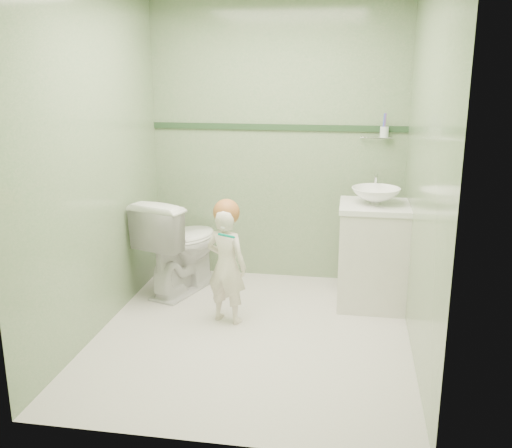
# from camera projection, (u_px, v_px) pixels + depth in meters

# --- Properties ---
(ground) EXTENTS (2.50, 2.50, 0.00)m
(ground) POSITION_uv_depth(u_px,v_px,m) (253.00, 334.00, 4.13)
(ground) COLOR beige
(ground) RESTS_ON ground
(room_shell) EXTENTS (2.50, 2.54, 2.40)m
(room_shell) POSITION_uv_depth(u_px,v_px,m) (252.00, 169.00, 3.81)
(room_shell) COLOR gray
(room_shell) RESTS_ON ground
(trim_stripe) EXTENTS (2.20, 0.02, 0.05)m
(trim_stripe) POSITION_uv_depth(u_px,v_px,m) (277.00, 127.00, 4.95)
(trim_stripe) COLOR #274327
(trim_stripe) RESTS_ON room_shell
(vanity) EXTENTS (0.52, 0.50, 0.80)m
(vanity) POSITION_uv_depth(u_px,v_px,m) (372.00, 257.00, 4.55)
(vanity) COLOR silver
(vanity) RESTS_ON ground
(counter) EXTENTS (0.54, 0.52, 0.04)m
(counter) POSITION_uv_depth(u_px,v_px,m) (375.00, 206.00, 4.45)
(counter) COLOR white
(counter) RESTS_ON vanity
(basin) EXTENTS (0.37, 0.37, 0.13)m
(basin) POSITION_uv_depth(u_px,v_px,m) (376.00, 196.00, 4.42)
(basin) COLOR white
(basin) RESTS_ON counter
(faucet) EXTENTS (0.03, 0.13, 0.18)m
(faucet) POSITION_uv_depth(u_px,v_px,m) (376.00, 181.00, 4.58)
(faucet) COLOR silver
(faucet) RESTS_ON counter
(cup_holder) EXTENTS (0.26, 0.07, 0.21)m
(cup_holder) POSITION_uv_depth(u_px,v_px,m) (383.00, 132.00, 4.76)
(cup_holder) COLOR silver
(cup_holder) RESTS_ON room_shell
(toilet) EXTENTS (0.69, 0.91, 0.82)m
(toilet) POSITION_uv_depth(u_px,v_px,m) (181.00, 244.00, 4.85)
(toilet) COLOR white
(toilet) RESTS_ON ground
(toddler) EXTENTS (0.37, 0.30, 0.87)m
(toddler) POSITION_uv_depth(u_px,v_px,m) (226.00, 266.00, 4.24)
(toddler) COLOR beige
(toddler) RESTS_ON ground
(hair_cap) EXTENTS (0.19, 0.19, 0.19)m
(hair_cap) POSITION_uv_depth(u_px,v_px,m) (226.00, 212.00, 4.16)
(hair_cap) COLOR #A36230
(hair_cap) RESTS_ON toddler
(teal_toothbrush) EXTENTS (0.11, 0.14, 0.08)m
(teal_toothbrush) POSITION_uv_depth(u_px,v_px,m) (226.00, 235.00, 4.03)
(teal_toothbrush) COLOR #028B73
(teal_toothbrush) RESTS_ON toddler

